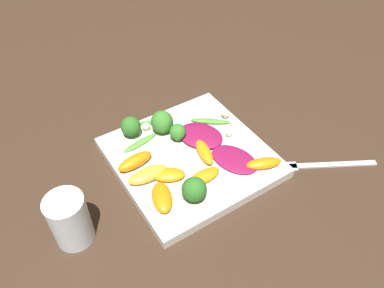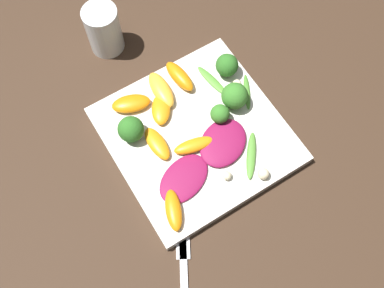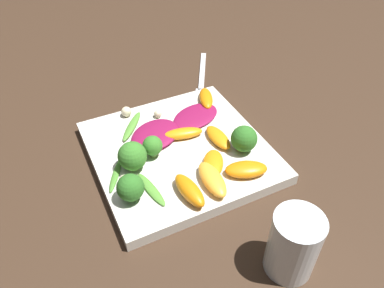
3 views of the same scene
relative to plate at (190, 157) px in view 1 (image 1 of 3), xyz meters
The scene contains 23 objects.
ground_plane 0.01m from the plate, ahead, with size 2.40×2.40×0.00m, color #382619.
plate is the anchor object (origin of this frame).
drinking_glass 0.25m from the plate, behind, with size 0.06×0.06×0.09m.
fork 0.23m from the plate, 36.31° to the right, with size 0.18×0.11×0.01m.
radicchio_leaf_0 0.08m from the plate, 45.44° to the right, with size 0.09×0.11×0.01m.
radicchio_leaf_1 0.05m from the plate, 32.69° to the left, with size 0.10×0.11×0.01m.
orange_segment_0 0.10m from the plate, behind, with size 0.08×0.03×0.02m.
orange_segment_1 0.11m from the plate, 163.70° to the left, with size 0.07×0.03×0.02m.
orange_segment_2 0.07m from the plate, 156.24° to the right, with size 0.07×0.06×0.02m.
orange_segment_3 0.03m from the plate, 38.60° to the right, with size 0.04×0.07×0.02m.
orange_segment_4 0.14m from the plate, 46.46° to the right, with size 0.07×0.05×0.02m.
orange_segment_5 0.12m from the plate, 146.19° to the right, with size 0.05×0.07×0.02m.
orange_segment_6 0.07m from the plate, 101.82° to the right, with size 0.06×0.03×0.01m.
broccoli_floret_0 0.05m from the plate, 92.44° to the left, with size 0.03×0.03×0.04m.
broccoli_floret_1 0.11m from the plate, 119.21° to the right, with size 0.04×0.04×0.04m.
broccoli_floret_2 0.09m from the plate, 99.02° to the left, with size 0.04×0.04×0.05m.
broccoli_floret_3 0.13m from the plate, 123.67° to the left, with size 0.04×0.04×0.04m.
arugula_sprig_0 0.10m from the plate, 32.70° to the left, with size 0.07×0.06×0.01m.
arugula_sprig_1 0.10m from the plate, 131.86° to the left, with size 0.08×0.03×0.01m.
arugula_sprig_2 0.11m from the plate, 99.13° to the left, with size 0.06×0.04×0.01m.
macadamia_nut_0 0.09m from the plate, ahead, with size 0.01×0.01×0.01m.
macadamia_nut_1 0.13m from the plate, 22.67° to the left, with size 0.02×0.02×0.02m.
macadamia_nut_2 0.11m from the plate, 109.68° to the left, with size 0.02×0.02×0.02m.
Camera 1 is at (-0.26, -0.41, 0.52)m, focal length 35.00 mm.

